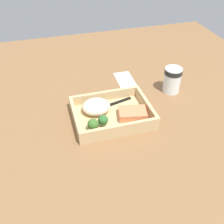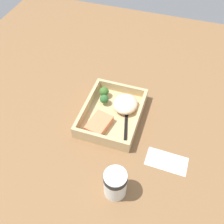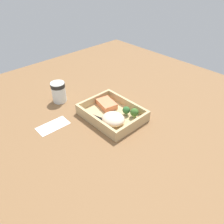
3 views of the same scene
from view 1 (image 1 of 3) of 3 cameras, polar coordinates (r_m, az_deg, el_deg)
ground_plane at (r=94.19cm, az=0.00°, el=-1.76°), size 160.00×160.00×2.00cm
takeout_tray at (r=93.17cm, az=0.00°, el=-1.01°), size 27.05×20.89×1.20cm
tray_rim at (r=91.62cm, az=0.00°, el=0.18°), size 27.05×20.89×3.75cm
salmon_fillet at (r=91.65cm, az=4.49°, el=-0.35°), size 10.76×8.50×2.72cm
mashed_potatoes at (r=93.38cm, az=-3.47°, el=1.21°), size 10.11×9.37×4.41cm
broccoli_floret_1 at (r=86.92cm, az=-1.95°, el=-1.80°), size 3.41×3.41×4.30cm
broccoli_floret_2 at (r=85.28cm, az=-4.13°, el=-2.75°), size 3.75×3.75×4.56cm
fork at (r=97.28cm, az=-0.40°, el=1.55°), size 15.72×5.47×0.44cm
paper_cup at (r=107.10cm, az=13.00°, el=7.08°), size 6.97×6.97×10.32cm
receipt_slip at (r=114.65cm, az=2.90°, el=7.01°), size 7.46×13.79×0.24cm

